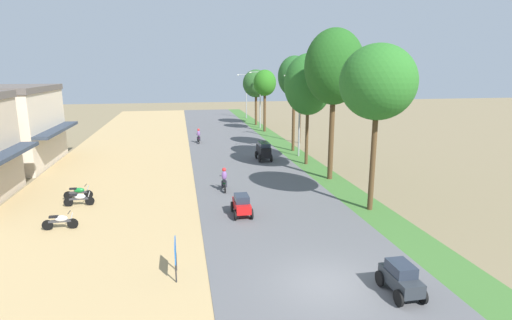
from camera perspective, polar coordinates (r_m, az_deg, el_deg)
The scene contains 24 objects.
ground_plane at distance 16.85m, azimuth 9.87°, elevation -17.12°, with size 180.00×180.00×0.00m, color #7A6B4C.
road_strip at distance 16.83m, azimuth 9.88°, elevation -17.00°, with size 9.00×140.00×0.08m, color #565659.
dirt_shoulder at distance 16.75m, azimuth -28.43°, elevation -18.66°, with size 12.00×140.00×0.06m, color tan.
median_strip at distance 19.42m, azimuth 26.34°, elevation -13.99°, with size 2.40×140.00×0.06m, color #3D6B2D.
shophouse_mid at distance 40.99m, azimuth -31.54°, elevation 4.05°, with size 8.01×9.93×6.90m.
parked_motorbike_nearest at distance 23.78m, azimuth -25.88°, elevation -7.69°, with size 1.80×0.54×0.94m.
parked_motorbike_second at distance 27.23m, azimuth -23.66°, elevation -4.96°, with size 1.80×0.54×0.94m.
parked_motorbike_third at distance 28.62m, azimuth -23.75°, elevation -4.13°, with size 1.80×0.54×0.94m.
street_signboard at distance 17.02m, azimuth -11.30°, elevation -12.65°, with size 0.06×1.30×1.50m.
median_tree_nearest at distance 24.11m, azimuth 16.81°, elevation 10.39°, with size 4.31×4.31×9.68m.
median_tree_second at distance 30.57m, azimuth 10.97°, elevation 12.69°, with size 4.34×4.34×11.15m.
median_tree_third at distance 35.27m, azimuth 7.37°, elevation 10.49°, with size 4.13×4.13×9.56m.
median_tree_fourth at distance 41.12m, azimuth 5.44°, elevation 11.59°, with size 3.29×3.29×9.55m.
median_tree_fifth at distance 54.10m, azimuth 1.25°, elevation 10.74°, with size 2.99×2.99×8.15m.
median_tree_sixth at distance 60.58m, azimuth -0.01°, elevation 10.71°, with size 3.88×3.88×8.16m.
streetlamp_near at distance 38.78m, azimuth 6.17°, elevation 7.14°, with size 3.16×0.20×7.86m.
streetlamp_mid at distance 57.29m, azimuth 0.59°, elevation 9.07°, with size 3.16×0.20×7.96m.
streetlamp_far at distance 69.06m, azimuth -1.38°, elevation 9.48°, with size 3.16×0.20×7.45m.
utility_pole_near at distance 46.07m, azimuth 6.31°, elevation 8.63°, with size 1.80×0.20×9.76m.
car_hatchback_charcoal at distance 16.56m, azimuth 19.74°, elevation -15.35°, with size 1.04×2.00×1.23m.
car_hatchback_red at distance 23.32m, azimuth -2.04°, elevation -6.24°, with size 1.04×2.00×1.23m.
car_van_black at distance 37.16m, azimuth 1.08°, elevation 1.42°, with size 1.19×2.41×1.67m.
motorbike_foreground_rider at distance 27.97m, azimuth -4.53°, elevation -2.80°, with size 0.54×1.80×1.66m.
motorbike_ahead_second at distance 46.31m, azimuth -8.09°, elevation 3.34°, with size 0.54×1.80×1.66m.
Camera 1 is at (-5.38, -13.61, 8.34)m, focal length 28.37 mm.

